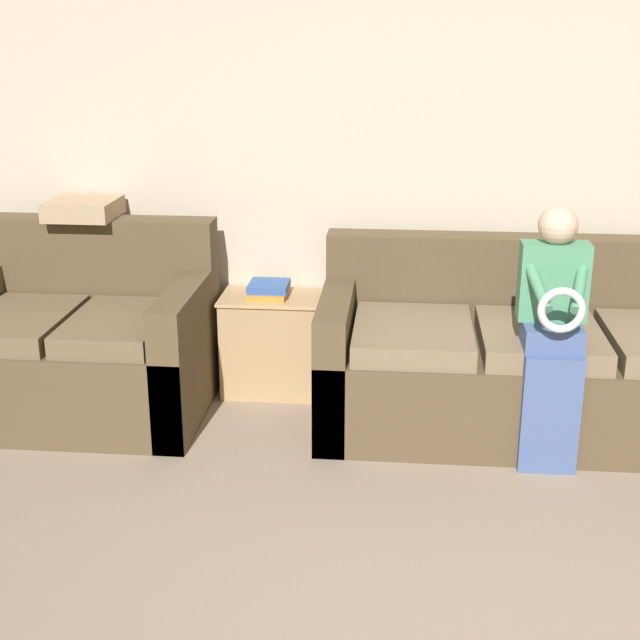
% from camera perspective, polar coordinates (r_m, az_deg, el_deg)
% --- Properties ---
extents(wall_back, '(7.23, 0.06, 2.55)m').
position_cam_1_polar(wall_back, '(5.02, 9.63, 9.73)').
color(wall_back, beige).
rests_on(wall_back, ground_plane).
extents(couch_main, '(2.21, 0.97, 0.93)m').
position_cam_1_polar(couch_main, '(4.77, 13.49, -2.70)').
color(couch_main, brown).
rests_on(couch_main, ground_plane).
extents(couch_side, '(1.35, 0.97, 0.99)m').
position_cam_1_polar(couch_side, '(4.97, -14.99, -1.75)').
color(couch_side, brown).
rests_on(couch_side, ground_plane).
extents(child_left_seated, '(0.32, 0.38, 1.23)m').
position_cam_1_polar(child_left_seated, '(4.27, 14.68, -0.37)').
color(child_left_seated, '#475B8E').
rests_on(child_left_seated, ground_plane).
extents(side_shelf, '(0.56, 0.39, 0.57)m').
position_cam_1_polar(side_shelf, '(5.07, -3.11, -1.44)').
color(side_shelf, tan).
rests_on(side_shelf, ground_plane).
extents(book_stack, '(0.22, 0.26, 0.08)m').
position_cam_1_polar(book_stack, '(4.97, -3.30, 1.96)').
color(book_stack, orange).
rests_on(book_stack, side_shelf).
extents(throw_pillow, '(0.36, 0.36, 0.10)m').
position_cam_1_polar(throw_pillow, '(5.11, -14.91, 6.90)').
color(throw_pillow, tan).
rests_on(throw_pillow, couch_side).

